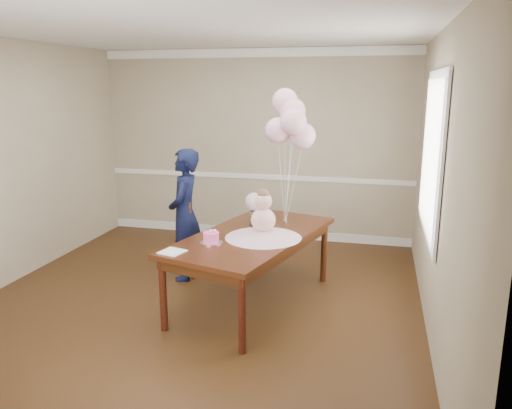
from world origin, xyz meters
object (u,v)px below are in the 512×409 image
dining_table_top (253,236)px  birthday_cake (211,237)px  woman (185,215)px  dining_chair_seat (206,241)px

dining_table_top → birthday_cake: (-0.31, -0.38, 0.08)m
dining_table_top → birthday_cake: size_ratio=13.33×
birthday_cake → woman: 1.09m
birthday_cake → woman: bearing=124.9°
dining_chair_seat → woman: size_ratio=0.26×
dining_table_top → woman: size_ratio=1.31×
birthday_cake → dining_chair_seat: size_ratio=0.38×
dining_chair_seat → birthday_cake: bearing=-86.9°
woman → dining_chair_seat: bearing=124.5°
dining_chair_seat → woman: bearing=-156.5°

